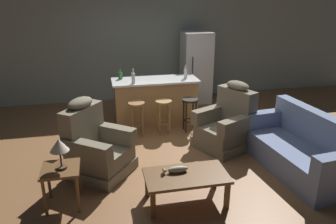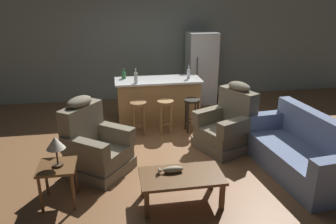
{
  "view_description": "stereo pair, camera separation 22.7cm",
  "coord_description": "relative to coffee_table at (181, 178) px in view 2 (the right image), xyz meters",
  "views": [
    {
      "loc": [
        -1.12,
        -5.22,
        2.7
      ],
      "look_at": [
        -0.03,
        -0.1,
        0.75
      ],
      "focal_mm": 35.0,
      "sensor_mm": 36.0,
      "label": 1
    },
    {
      "loc": [
        -0.9,
        -5.26,
        2.7
      ],
      "look_at": [
        -0.03,
        -0.1,
        0.75
      ],
      "focal_mm": 35.0,
      "sensor_mm": 36.0,
      "label": 2
    }
  ],
  "objects": [
    {
      "name": "ground_plane",
      "position": [
        0.1,
        1.6,
        -0.36
      ],
      "size": [
        12.0,
        12.0,
        0.0
      ],
      "color": "brown"
    },
    {
      "name": "back_wall",
      "position": [
        0.1,
        4.72,
        0.94
      ],
      "size": [
        12.0,
        0.05,
        2.6
      ],
      "color": "#939E93",
      "rests_on": "ground_plane"
    },
    {
      "name": "coffee_table",
      "position": [
        0.0,
        0.0,
        0.0
      ],
      "size": [
        1.1,
        0.6,
        0.42
      ],
      "color": "brown",
      "rests_on": "ground_plane"
    },
    {
      "name": "fish_figurine",
      "position": [
        -0.13,
        0.08,
        0.1
      ],
      "size": [
        0.34,
        0.1,
        0.1
      ],
      "color": "#4C3823",
      "rests_on": "coffee_table"
    },
    {
      "name": "couch",
      "position": [
        1.98,
        0.46,
        -0.02
      ],
      "size": [
        1.03,
        1.97,
        0.94
      ],
      "rotation": [
        0.0,
        0.0,
        3.24
      ],
      "color": "#707FA3",
      "rests_on": "ground_plane"
    },
    {
      "name": "recliner_near_lamp",
      "position": [
        -1.16,
        1.05,
        0.06
      ],
      "size": [
        1.18,
        1.18,
        1.2
      ],
      "rotation": [
        0.0,
        0.0,
        -0.65
      ],
      "color": "#756B56",
      "rests_on": "ground_plane"
    },
    {
      "name": "recliner_near_island",
      "position": [
        1.15,
        1.49,
        0.06
      ],
      "size": [
        1.12,
        1.12,
        1.2
      ],
      "rotation": [
        0.0,
        0.0,
        3.58
      ],
      "color": "#756B56",
      "rests_on": "ground_plane"
    },
    {
      "name": "end_table",
      "position": [
        -1.61,
        0.27,
        0.1
      ],
      "size": [
        0.48,
        0.48,
        0.56
      ],
      "color": "brown",
      "rests_on": "ground_plane"
    },
    {
      "name": "table_lamp",
      "position": [
        -1.58,
        0.26,
        0.5
      ],
      "size": [
        0.24,
        0.24,
        0.41
      ],
      "color": "#4C3823",
      "rests_on": "end_table"
    },
    {
      "name": "kitchen_island",
      "position": [
        0.1,
        2.95,
        0.11
      ],
      "size": [
        1.8,
        0.7,
        0.95
      ],
      "color": "#AD7F4C",
      "rests_on": "ground_plane"
    },
    {
      "name": "bar_stool_left",
      "position": [
        -0.38,
        2.32,
        0.11
      ],
      "size": [
        0.32,
        0.32,
        0.68
      ],
      "color": "olive",
      "rests_on": "ground_plane"
    },
    {
      "name": "bar_stool_middle",
      "position": [
        0.16,
        2.32,
        0.11
      ],
      "size": [
        0.32,
        0.32,
        0.68
      ],
      "color": "#A87A47",
      "rests_on": "ground_plane"
    },
    {
      "name": "bar_stool_right",
      "position": [
        0.69,
        2.32,
        0.11
      ],
      "size": [
        0.32,
        0.32,
        0.68
      ],
      "color": "black",
      "rests_on": "ground_plane"
    },
    {
      "name": "refrigerator",
      "position": [
        1.36,
        4.15,
        0.52
      ],
      "size": [
        0.7,
        0.69,
        1.76
      ],
      "color": "white",
      "rests_on": "ground_plane"
    },
    {
      "name": "bottle_tall_green",
      "position": [
        0.74,
        2.89,
        0.7
      ],
      "size": [
        0.07,
        0.07,
        0.29
      ],
      "color": "silver",
      "rests_on": "kitchen_island"
    },
    {
      "name": "bottle_short_amber",
      "position": [
        -0.6,
        3.14,
        0.66
      ],
      "size": [
        0.09,
        0.09,
        0.2
      ],
      "color": "#2D6B38",
      "rests_on": "kitchen_island"
    },
    {
      "name": "bottle_wine_dark",
      "position": [
        -0.38,
        2.72,
        0.7
      ],
      "size": [
        0.07,
        0.07,
        0.3
      ],
      "color": "silver",
      "rests_on": "kitchen_island"
    }
  ]
}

